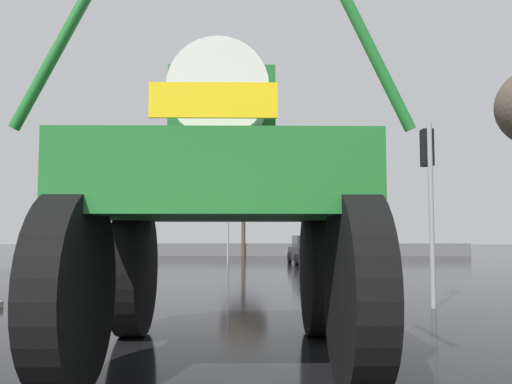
% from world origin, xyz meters
% --- Properties ---
extents(ground_plane, '(120.00, 120.00, 0.00)m').
position_xyz_m(ground_plane, '(0.00, 18.00, 0.00)').
color(ground_plane, black).
extents(oversize_sprayer, '(4.24, 5.34, 4.79)m').
position_xyz_m(oversize_sprayer, '(1.09, 4.46, 2.08)').
color(oversize_sprayer, black).
rests_on(oversize_sprayer, ground).
extents(sedan_ahead, '(2.18, 4.24, 1.52)m').
position_xyz_m(sedan_ahead, '(3.87, 26.12, 0.71)').
color(sedan_ahead, black).
rests_on(sedan_ahead, ground).
extents(traffic_signal_near_right, '(0.24, 0.54, 4.09)m').
position_xyz_m(traffic_signal_near_right, '(5.33, 9.46, 2.99)').
color(traffic_signal_near_right, gray).
rests_on(traffic_signal_near_right, ground).
extents(traffic_signal_far_left, '(0.24, 0.55, 3.94)m').
position_xyz_m(traffic_signal_far_left, '(-0.49, 27.14, 2.88)').
color(traffic_signal_far_left, gray).
rests_on(traffic_signal_far_left, ground).
extents(bare_tree_far_center, '(3.49, 3.49, 6.33)m').
position_xyz_m(bare_tree_far_center, '(-0.07, 36.52, 4.82)').
color(bare_tree_far_center, '#473828').
rests_on(bare_tree_far_center, ground).
extents(roadside_barrier, '(32.40, 0.24, 0.90)m').
position_xyz_m(roadside_barrier, '(0.00, 36.69, 0.45)').
color(roadside_barrier, '#59595B').
rests_on(roadside_barrier, ground).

